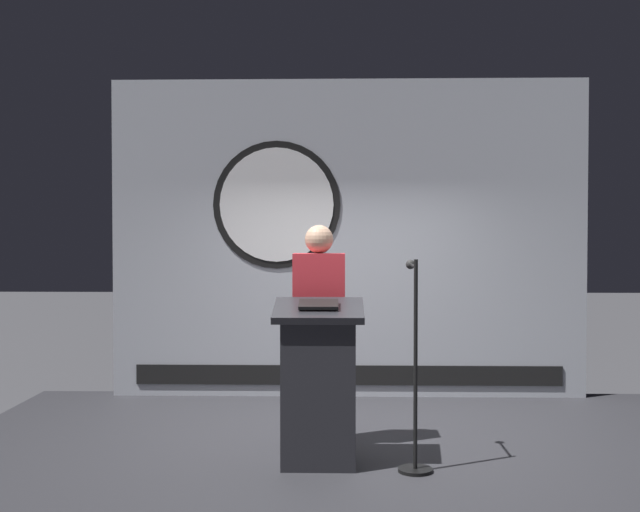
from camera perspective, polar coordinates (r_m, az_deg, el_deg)
name	(u,v)px	position (r m, az deg, el deg)	size (l,w,h in m)	color
ground_plane	(351,484)	(6.18, 2.33, -16.72)	(40.00, 40.00, 0.00)	#4C4C51
stage_platform	(351,465)	(6.14, 2.34, -15.39)	(6.40, 4.00, 0.30)	#333338
banner_display	(346,239)	(7.72, 1.95, 1.29)	(4.80, 0.12, 3.21)	#B2B7C1
podium	(319,384)	(5.48, -0.10, -9.59)	(0.64, 0.50, 1.18)	#26262B
speaker_person	(319,333)	(5.91, -0.07, -5.82)	(0.40, 0.26, 1.72)	black
microphone_stand	(415,395)	(5.42, 7.12, -10.36)	(0.24, 0.55, 1.47)	black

